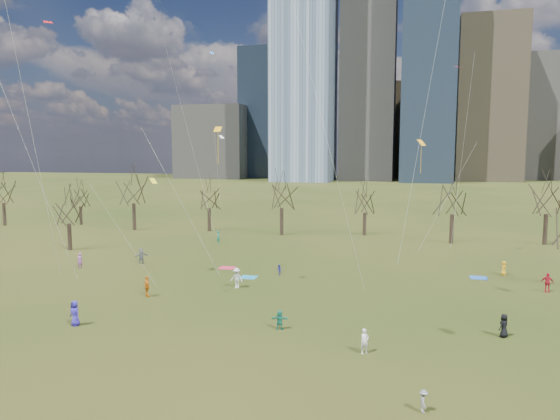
% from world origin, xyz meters
% --- Properties ---
extents(ground, '(500.00, 500.00, 0.00)m').
position_xyz_m(ground, '(0.00, 0.00, 0.00)').
color(ground, black).
rests_on(ground, ground).
extents(downtown_skyline, '(212.50, 78.00, 118.00)m').
position_xyz_m(downtown_skyline, '(-2.43, 210.64, 39.01)').
color(downtown_skyline, slate).
rests_on(downtown_skyline, ground).
extents(bare_tree_row, '(113.04, 29.80, 9.50)m').
position_xyz_m(bare_tree_row, '(-0.09, 37.22, 6.12)').
color(bare_tree_row, black).
rests_on(bare_tree_row, ground).
extents(blanket_teal, '(1.60, 1.50, 0.03)m').
position_xyz_m(blanket_teal, '(-3.75, 14.16, 0.01)').
color(blanket_teal, teal).
rests_on(blanket_teal, ground).
extents(blanket_navy, '(1.60, 1.50, 0.03)m').
position_xyz_m(blanket_navy, '(18.09, 19.60, 0.01)').
color(blanket_navy, '#2558AD').
rests_on(blanket_navy, ground).
extents(blanket_crimson, '(1.60, 1.50, 0.03)m').
position_xyz_m(blanket_crimson, '(-7.25, 17.46, 0.01)').
color(blanket_crimson, '#BD2545').
rests_on(blanket_crimson, ground).
extents(person_0, '(1.03, 0.87, 1.80)m').
position_xyz_m(person_0, '(-11.28, -2.07, 0.90)').
color(person_0, '#2D239B').
rests_on(person_0, ground).
extents(person_1, '(0.66, 0.64, 1.53)m').
position_xyz_m(person_1, '(8.91, -1.93, 0.77)').
color(person_1, white).
rests_on(person_1, ground).
extents(person_3, '(0.52, 0.77, 1.10)m').
position_xyz_m(person_3, '(12.18, -8.29, 0.55)').
color(person_3, slate).
rests_on(person_3, ground).
extents(person_4, '(1.08, 1.01, 1.79)m').
position_xyz_m(person_4, '(-9.98, 5.65, 0.89)').
color(person_4, orange).
rests_on(person_4, ground).
extents(person_5, '(1.31, 0.57, 1.37)m').
position_xyz_m(person_5, '(2.88, 0.79, 0.68)').
color(person_5, '#1B7B62').
rests_on(person_5, ground).
extents(person_6, '(0.89, 0.90, 1.57)m').
position_xyz_m(person_6, '(17.57, 3.08, 0.78)').
color(person_6, black).
rests_on(person_6, ground).
extents(person_7, '(0.54, 0.69, 1.67)m').
position_xyz_m(person_7, '(-22.25, 13.40, 0.83)').
color(person_7, '#A152A5').
rests_on(person_7, ground).
extents(person_8, '(0.49, 0.58, 1.05)m').
position_xyz_m(person_8, '(-1.10, 15.83, 0.53)').
color(person_8, '#2528A3').
rests_on(person_8, ground).
extents(person_9, '(1.27, 0.84, 1.84)m').
position_xyz_m(person_9, '(-3.57, 10.18, 0.92)').
color(person_9, silver).
rests_on(person_9, ground).
extents(person_10, '(1.06, 0.56, 1.72)m').
position_xyz_m(person_10, '(23.21, 15.72, 0.86)').
color(person_10, red).
rests_on(person_10, ground).
extents(person_11, '(1.55, 1.43, 1.73)m').
position_xyz_m(person_11, '(-17.12, 17.06, 0.86)').
color(person_11, slate).
rests_on(person_11, ground).
extents(person_12, '(0.62, 0.80, 1.44)m').
position_xyz_m(person_12, '(20.65, 21.41, 0.72)').
color(person_12, '#F5AB1B').
rests_on(person_12, ground).
extents(person_13, '(0.68, 0.79, 1.82)m').
position_xyz_m(person_13, '(-13.34, 30.52, 0.91)').
color(person_13, '#1B7D62').
rests_on(person_13, ground).
extents(kites_airborne, '(61.89, 39.58, 32.09)m').
position_xyz_m(kites_airborne, '(6.03, 12.77, 13.15)').
color(kites_airborne, gold).
rests_on(kites_airborne, ground).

